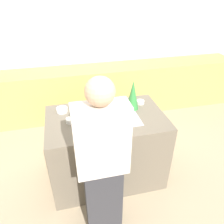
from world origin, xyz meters
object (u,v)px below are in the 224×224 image
cookbook (116,103)px  person (102,164)px  candy_bowl_front_corner (76,105)px  candy_bowl_near_tray_right (62,110)px  candy_bowl_far_left (140,102)px  baking_tray (120,120)px  candy_bowl_far_right (97,110)px  gingerbread_house (121,113)px  decorative_tree (133,95)px  candy_bowl_center_rear (70,120)px

cookbook → person: size_ratio=0.10×
candy_bowl_front_corner → candy_bowl_near_tray_right: bearing=-158.2°
candy_bowl_near_tray_right → cookbook: candy_bowl_near_tray_right is taller
candy_bowl_far_left → cookbook: bearing=169.8°
baking_tray → cookbook: 0.39m
baking_tray → candy_bowl_far_right: 0.34m
gingerbread_house → decorative_tree: bearing=47.3°
candy_bowl_far_right → candy_bowl_near_tray_right: 0.44m
candy_bowl_front_corner → candy_bowl_near_tray_right: (-0.17, -0.07, 0.00)m
decorative_tree → candy_bowl_front_corner: bearing=164.6°
candy_bowl_far_right → candy_bowl_center_rear: bearing=-155.0°
person → gingerbread_house: bearing=60.8°
person → decorative_tree: bearing=56.5°
decorative_tree → candy_bowl_front_corner: (-0.70, 0.19, -0.16)m
baking_tray → candy_bowl_center_rear: size_ratio=4.65×
candy_bowl_near_tray_right → candy_bowl_front_corner: bearing=21.8°
gingerbread_house → person: (-0.34, -0.60, -0.14)m
candy_bowl_front_corner → cookbook: (0.53, -0.04, -0.02)m
candy_bowl_near_tray_right → candy_bowl_center_rear: size_ratio=1.38×
cookbook → candy_bowl_far_right: bearing=-153.9°
gingerbread_house → decorative_tree: (0.22, 0.24, 0.08)m
candy_bowl_far_right → candy_bowl_front_corner: (-0.25, 0.18, 0.01)m
candy_bowl_far_left → baking_tray: bearing=-137.4°
candy_bowl_front_corner → decorative_tree: bearing=-15.4°
decorative_tree → candy_bowl_center_rear: bearing=-169.8°
candy_bowl_far_right → candy_bowl_front_corner: bearing=145.0°
cookbook → candy_bowl_near_tray_right: bearing=-177.6°
candy_bowl_far_right → candy_bowl_near_tray_right: candy_bowl_near_tray_right is taller
gingerbread_house → candy_bowl_near_tray_right: size_ratio=1.89×
gingerbread_house → candy_bowl_far_left: size_ratio=2.52×
gingerbread_house → candy_bowl_near_tray_right: gingerbread_house is taller
candy_bowl_near_tray_right → candy_bowl_far_left: size_ratio=1.33×
gingerbread_house → candy_bowl_front_corner: bearing=138.0°
decorative_tree → candy_bowl_front_corner: size_ratio=3.02×
gingerbread_house → candy_bowl_near_tray_right: 0.75m
candy_bowl_near_tray_right → candy_bowl_far_right: bearing=-14.0°
candy_bowl_center_rear → cookbook: 0.69m
candy_bowl_front_corner → gingerbread_house: bearing=-42.0°
candy_bowl_far_right → candy_bowl_near_tray_right: (-0.42, 0.11, 0.01)m
gingerbread_house → candy_bowl_near_tray_right: (-0.65, 0.36, -0.08)m
gingerbread_house → decorative_tree: decorative_tree is taller
gingerbread_house → cookbook: 0.40m
gingerbread_house → person: size_ratio=0.15×
baking_tray → cookbook: cookbook is taller
candy_bowl_front_corner → cookbook: size_ratio=0.73×
candy_bowl_near_tray_right → cookbook: (0.70, 0.03, -0.02)m
candy_bowl_far_left → cookbook: size_ratio=0.60×
gingerbread_house → candy_bowl_front_corner: (-0.48, 0.43, -0.08)m
baking_tray → gingerbread_house: gingerbread_house is taller
candy_bowl_far_left → candy_bowl_far_right: bearing=-172.4°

